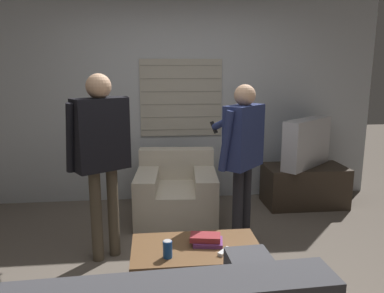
{
  "coord_description": "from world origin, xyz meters",
  "views": [
    {
      "loc": [
        -0.3,
        -2.75,
        1.69
      ],
      "look_at": [
        0.05,
        0.53,
        1.0
      ],
      "focal_mm": 35.0,
      "sensor_mm": 36.0,
      "label": 1
    }
  ],
  "objects_px": {
    "person_left_standing": "(101,144)",
    "soda_can": "(168,249)",
    "book_stack": "(206,240)",
    "coffee_table": "(196,251)",
    "tv": "(307,143)",
    "person_right_standing": "(242,146)",
    "spare_remote": "(224,252)",
    "armchair_beige": "(176,192)"
  },
  "relations": [
    {
      "from": "spare_remote",
      "to": "person_right_standing",
      "type": "bearing_deg",
      "value": 111.75
    },
    {
      "from": "person_left_standing",
      "to": "person_right_standing",
      "type": "relative_size",
      "value": 1.06
    },
    {
      "from": "tv",
      "to": "book_stack",
      "type": "xyz_separation_m",
      "value": [
        -1.49,
        -1.72,
        -0.38
      ]
    },
    {
      "from": "person_left_standing",
      "to": "soda_can",
      "type": "relative_size",
      "value": 13.09
    },
    {
      "from": "person_left_standing",
      "to": "person_right_standing",
      "type": "xyz_separation_m",
      "value": [
        1.28,
        0.13,
        -0.08
      ]
    },
    {
      "from": "armchair_beige",
      "to": "spare_remote",
      "type": "distance_m",
      "value": 1.69
    },
    {
      "from": "armchair_beige",
      "to": "book_stack",
      "type": "bearing_deg",
      "value": 99.41
    },
    {
      "from": "book_stack",
      "to": "person_right_standing",
      "type": "bearing_deg",
      "value": 59.52
    },
    {
      "from": "armchair_beige",
      "to": "person_left_standing",
      "type": "bearing_deg",
      "value": 55.97
    },
    {
      "from": "armchair_beige",
      "to": "tv",
      "type": "distance_m",
      "value": 1.71
    },
    {
      "from": "armchair_beige",
      "to": "coffee_table",
      "type": "relative_size",
      "value": 1.0
    },
    {
      "from": "person_left_standing",
      "to": "spare_remote",
      "type": "bearing_deg",
      "value": -71.93
    },
    {
      "from": "person_right_standing",
      "to": "spare_remote",
      "type": "xyz_separation_m",
      "value": [
        -0.34,
        -0.91,
        -0.58
      ]
    },
    {
      "from": "person_left_standing",
      "to": "soda_can",
      "type": "distance_m",
      "value": 1.14
    },
    {
      "from": "person_left_standing",
      "to": "spare_remote",
      "type": "xyz_separation_m",
      "value": [
        0.94,
        -0.78,
        -0.66
      ]
    },
    {
      "from": "coffee_table",
      "to": "spare_remote",
      "type": "xyz_separation_m",
      "value": [
        0.19,
        -0.12,
        0.05
      ]
    },
    {
      "from": "coffee_table",
      "to": "person_right_standing",
      "type": "height_order",
      "value": "person_right_standing"
    },
    {
      "from": "person_left_standing",
      "to": "soda_can",
      "type": "height_order",
      "value": "person_left_standing"
    },
    {
      "from": "coffee_table",
      "to": "person_left_standing",
      "type": "relative_size",
      "value": 0.58
    },
    {
      "from": "person_right_standing",
      "to": "person_left_standing",
      "type": "bearing_deg",
      "value": 139.0
    },
    {
      "from": "tv",
      "to": "person_right_standing",
      "type": "relative_size",
      "value": 0.51
    },
    {
      "from": "armchair_beige",
      "to": "coffee_table",
      "type": "bearing_deg",
      "value": 96.31
    },
    {
      "from": "armchair_beige",
      "to": "person_right_standing",
      "type": "xyz_separation_m",
      "value": [
        0.57,
        -0.75,
        0.69
      ]
    },
    {
      "from": "person_left_standing",
      "to": "book_stack",
      "type": "height_order",
      "value": "person_left_standing"
    },
    {
      "from": "person_left_standing",
      "to": "book_stack",
      "type": "distance_m",
      "value": 1.22
    },
    {
      "from": "soda_can",
      "to": "book_stack",
      "type": "bearing_deg",
      "value": 29.99
    },
    {
      "from": "armchair_beige",
      "to": "book_stack",
      "type": "xyz_separation_m",
      "value": [
        0.13,
        -1.51,
        0.13
      ]
    },
    {
      "from": "person_left_standing",
      "to": "spare_remote",
      "type": "distance_m",
      "value": 1.39
    },
    {
      "from": "book_stack",
      "to": "tv",
      "type": "bearing_deg",
      "value": 49.2
    },
    {
      "from": "coffee_table",
      "to": "book_stack",
      "type": "bearing_deg",
      "value": 23.04
    },
    {
      "from": "coffee_table",
      "to": "tv",
      "type": "height_order",
      "value": "tv"
    },
    {
      "from": "tv",
      "to": "person_left_standing",
      "type": "bearing_deg",
      "value": -15.46
    },
    {
      "from": "tv",
      "to": "soda_can",
      "type": "distance_m",
      "value": 2.63
    },
    {
      "from": "person_right_standing",
      "to": "soda_can",
      "type": "xyz_separation_m",
      "value": [
        -0.75,
        -0.93,
        -0.53
      ]
    },
    {
      "from": "book_stack",
      "to": "person_left_standing",
      "type": "bearing_deg",
      "value": 143.03
    },
    {
      "from": "coffee_table",
      "to": "person_right_standing",
      "type": "relative_size",
      "value": 0.62
    },
    {
      "from": "soda_can",
      "to": "person_right_standing",
      "type": "bearing_deg",
      "value": 51.26
    },
    {
      "from": "tv",
      "to": "person_right_standing",
      "type": "xyz_separation_m",
      "value": [
        -1.04,
        -0.97,
        0.18
      ]
    },
    {
      "from": "coffee_table",
      "to": "person_right_standing",
      "type": "distance_m",
      "value": 1.14
    },
    {
      "from": "person_right_standing",
      "to": "spare_remote",
      "type": "distance_m",
      "value": 1.13
    },
    {
      "from": "person_left_standing",
      "to": "spare_remote",
      "type": "relative_size",
      "value": 13.37
    },
    {
      "from": "person_left_standing",
      "to": "person_right_standing",
      "type": "distance_m",
      "value": 1.29
    }
  ]
}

